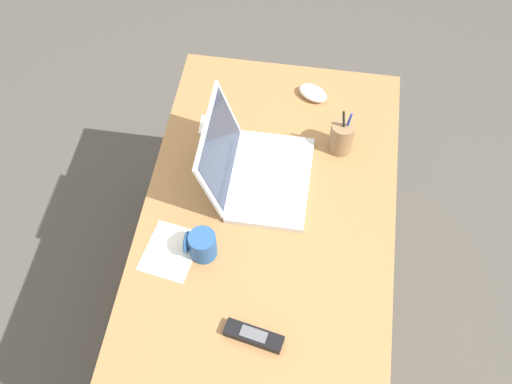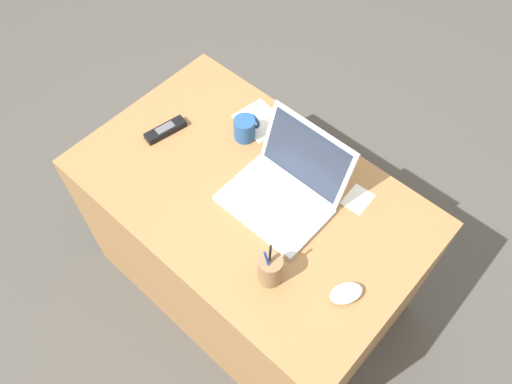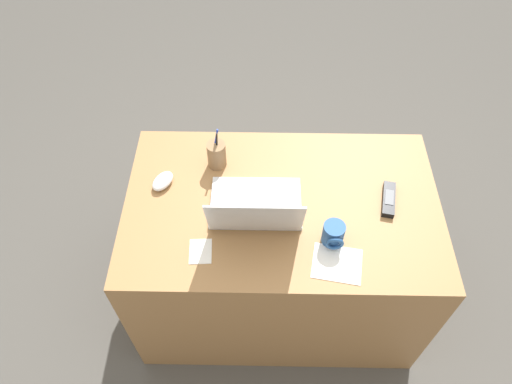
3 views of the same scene
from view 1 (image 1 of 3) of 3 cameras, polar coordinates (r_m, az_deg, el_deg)
ground_plane at (r=2.48m, az=0.91°, el=-10.44°), size 6.00×6.00×0.00m
desk at (r=2.15m, az=1.03°, el=-6.65°), size 1.18×0.74×0.72m
laptop at (r=1.85m, az=-0.16°, el=2.07°), size 0.33×0.30×0.24m
computer_mouse at (r=2.09m, az=5.21°, el=8.97°), size 0.10×0.12×0.04m
coffee_mug_white at (r=1.73m, az=-4.99°, el=-4.82°), size 0.08×0.09×0.09m
cordless_phone at (r=1.65m, az=-0.22°, el=-12.96°), size 0.07×0.16×0.03m
pen_holder at (r=1.93m, az=7.81°, el=5.01°), size 0.07×0.07×0.18m
paper_note_near_laptop at (r=1.78m, az=-7.78°, el=-5.36°), size 0.19×0.16×0.00m
paper_note_left at (r=2.02m, az=-3.74°, el=6.09°), size 0.08×0.10×0.00m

